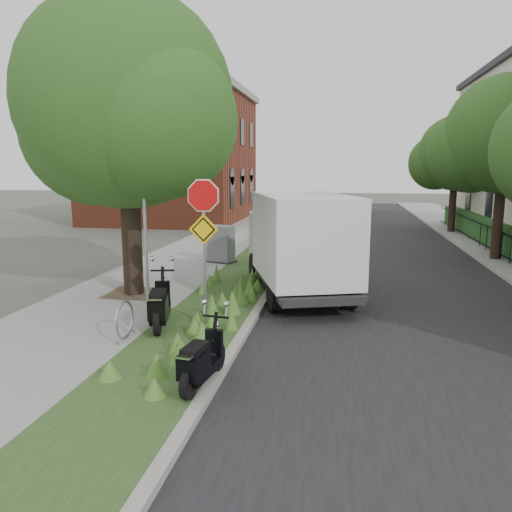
# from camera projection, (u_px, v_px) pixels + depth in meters

# --- Properties ---
(ground) EXTENTS (120.00, 120.00, 0.00)m
(ground) POSITION_uv_depth(u_px,v_px,m) (265.00, 342.00, 9.95)
(ground) COLOR #4C5147
(ground) RESTS_ON ground
(sidewalk_near) EXTENTS (3.50, 60.00, 0.12)m
(sidewalk_near) POSITION_uv_depth(u_px,v_px,m) (201.00, 251.00, 20.36)
(sidewalk_near) COLOR gray
(sidewalk_near) RESTS_ON ground
(verge) EXTENTS (2.00, 60.00, 0.12)m
(verge) POSITION_uv_depth(u_px,v_px,m) (268.00, 253.00, 19.89)
(verge) COLOR #28481E
(verge) RESTS_ON ground
(kerb_near) EXTENTS (0.20, 60.00, 0.13)m
(kerb_near) POSITION_uv_depth(u_px,v_px,m) (293.00, 254.00, 19.72)
(kerb_near) COLOR #9E9991
(kerb_near) RESTS_ON ground
(road) EXTENTS (7.00, 60.00, 0.01)m
(road) POSITION_uv_depth(u_px,v_px,m) (383.00, 258.00, 19.12)
(road) COLOR black
(road) RESTS_ON ground
(kerb_far) EXTENTS (0.20, 60.00, 0.13)m
(kerb_far) POSITION_uv_depth(u_px,v_px,m) (480.00, 259.00, 18.51)
(kerb_far) COLOR #9E9991
(kerb_far) RESTS_ON ground
(street_tree_main) EXTENTS (6.21, 5.54, 7.66)m
(street_tree_main) POSITION_uv_depth(u_px,v_px,m) (124.00, 113.00, 12.58)
(street_tree_main) COLOR black
(street_tree_main) RESTS_ON ground
(bare_post) EXTENTS (0.08, 0.08, 4.00)m
(bare_post) POSITION_uv_depth(u_px,v_px,m) (145.00, 224.00, 11.87)
(bare_post) COLOR #A5A8AD
(bare_post) RESTS_ON ground
(bike_hoop) EXTENTS (0.06, 0.78, 0.77)m
(bike_hoop) POSITION_uv_depth(u_px,v_px,m) (125.00, 320.00, 9.75)
(bike_hoop) COLOR #A5A8AD
(bike_hoop) RESTS_ON ground
(sign_assembly) EXTENTS (0.94, 0.08, 3.22)m
(sign_assembly) POSITION_uv_depth(u_px,v_px,m) (204.00, 222.00, 10.35)
(sign_assembly) COLOR #A5A8AD
(sign_assembly) RESTS_ON ground
(fence_far) EXTENTS (0.04, 24.00, 1.00)m
(fence_far) POSITION_uv_depth(u_px,v_px,m) (502.00, 244.00, 18.28)
(fence_far) COLOR black
(fence_far) RESTS_ON ground
(brick_building) EXTENTS (9.40, 10.40, 8.30)m
(brick_building) POSITION_uv_depth(u_px,v_px,m) (174.00, 155.00, 32.17)
(brick_building) COLOR brown
(brick_building) RESTS_ON ground
(far_tree_b) EXTENTS (4.83, 4.31, 6.56)m
(far_tree_b) POSITION_uv_depth(u_px,v_px,m) (502.00, 141.00, 17.73)
(far_tree_b) COLOR black
(far_tree_b) RESTS_ON ground
(far_tree_c) EXTENTS (4.37, 3.89, 5.93)m
(far_tree_c) POSITION_uv_depth(u_px,v_px,m) (454.00, 157.00, 25.55)
(far_tree_c) COLOR black
(far_tree_c) RESTS_ON ground
(scooter_near) EXTENTS (0.65, 1.74, 0.84)m
(scooter_near) POSITION_uv_depth(u_px,v_px,m) (159.00, 310.00, 10.35)
(scooter_near) COLOR black
(scooter_near) RESTS_ON ground
(scooter_far) EXTENTS (0.46, 1.53, 0.73)m
(scooter_far) POSITION_uv_depth(u_px,v_px,m) (199.00, 366.00, 7.55)
(scooter_far) COLOR black
(scooter_far) RESTS_ON ground
(box_truck) EXTENTS (3.53, 5.56, 2.35)m
(box_truck) POSITION_uv_depth(u_px,v_px,m) (299.00, 240.00, 13.26)
(box_truck) COLOR #262628
(box_truck) RESTS_ON ground
(utility_cabinet) EXTENTS (1.13, 0.92, 1.30)m
(utility_cabinet) POSITION_uv_depth(u_px,v_px,m) (221.00, 245.00, 17.63)
(utility_cabinet) COLOR #262628
(utility_cabinet) RESTS_ON ground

